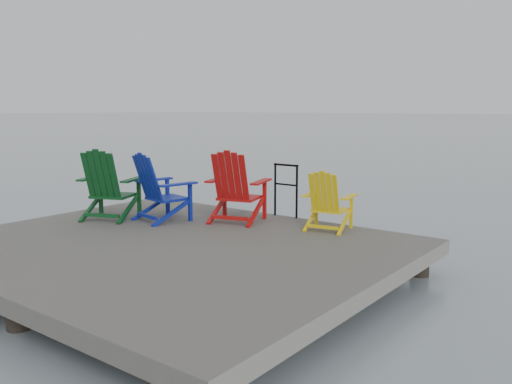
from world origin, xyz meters
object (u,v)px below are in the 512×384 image
Objects in this scene: handrail at (286,185)px; chair_red at (236,187)px; chair_yellow at (328,201)px; chair_blue at (159,187)px; chair_green at (108,185)px.

chair_red reaches higher than handrail.
chair_red is 1.27× the size of chair_yellow.
chair_red is at bearing -115.89° from handrail.
chair_yellow is at bearing -23.45° from handrail.
chair_red reaches higher than chair_blue.
handrail is 2.10m from chair_blue.
chair_green is 2.12m from chair_red.
chair_blue reaches higher than chair_yellow.
chair_yellow is at bearing 34.14° from chair_blue.
chair_yellow is at bearing 0.31° from chair_green.
chair_red is at bearing 44.93° from chair_blue.
chair_yellow is at bearing -3.49° from chair_red.
chair_blue is 1.25m from chair_red.
chair_red reaches higher than chair_yellow.
handrail is 0.82× the size of chair_blue.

